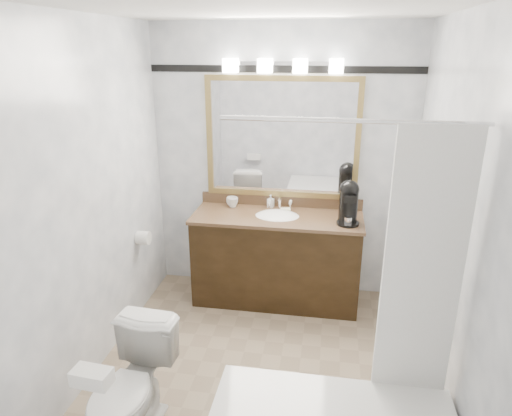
{
  "coord_description": "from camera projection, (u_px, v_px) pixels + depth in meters",
  "views": [
    {
      "loc": [
        0.44,
        -2.8,
        2.29
      ],
      "look_at": [
        -0.08,
        0.35,
        1.15
      ],
      "focal_mm": 32.0,
      "sensor_mm": 36.0,
      "label": 1
    }
  ],
  "objects": [
    {
      "name": "tissue_box",
      "position": [
        92.0,
        377.0,
        2.25
      ],
      "size": [
        0.2,
        0.12,
        0.08
      ],
      "primitive_type": "cube",
      "rotation": [
        0.0,
        0.0,
        -0.08
      ],
      "color": "white",
      "rests_on": "toilet"
    },
    {
      "name": "toilet",
      "position": [
        130.0,
        391.0,
        2.72
      ],
      "size": [
        0.44,
        0.72,
        0.71
      ],
      "primitive_type": "imported",
      "rotation": [
        0.0,
        0.0,
        -0.07
      ],
      "color": "white",
      "rests_on": "ground"
    },
    {
      "name": "vanity",
      "position": [
        277.0,
        256.0,
        4.24
      ],
      "size": [
        1.53,
        0.58,
        0.97
      ],
      "color": "black",
      "rests_on": "ground"
    },
    {
      "name": "room",
      "position": [
        260.0,
        212.0,
        3.02
      ],
      "size": [
        2.42,
        2.62,
        2.52
      ],
      "color": "gray",
      "rests_on": "ground"
    },
    {
      "name": "tp_roll",
      "position": [
        143.0,
        238.0,
        4.0
      ],
      "size": [
        0.11,
        0.12,
        0.12
      ],
      "primitive_type": "cylinder",
      "rotation": [
        0.0,
        1.57,
        0.0
      ],
      "color": "white",
      "rests_on": "room"
    },
    {
      "name": "coffee_maker",
      "position": [
        349.0,
        201.0,
        3.89
      ],
      "size": [
        0.19,
        0.24,
        0.37
      ],
      "rotation": [
        0.0,
        0.0,
        0.04
      ],
      "color": "black",
      "rests_on": "vanity"
    },
    {
      "name": "cup_right",
      "position": [
        233.0,
        202.0,
        4.31
      ],
      "size": [
        0.13,
        0.13,
        0.09
      ],
      "primitive_type": "imported",
      "rotation": [
        0.0,
        0.0,
        0.4
      ],
      "color": "white",
      "rests_on": "vanity"
    },
    {
      "name": "accent_stripe",
      "position": [
        283.0,
        69.0,
        3.94
      ],
      "size": [
        2.4,
        0.01,
        0.06
      ],
      "primitive_type": "cube",
      "color": "black",
      "rests_on": "room"
    },
    {
      "name": "soap_bottle_a",
      "position": [
        271.0,
        201.0,
        4.3
      ],
      "size": [
        0.07,
        0.07,
        0.12
      ],
      "primitive_type": "imported",
      "rotation": [
        0.0,
        0.0,
        -0.29
      ],
      "color": "white",
      "rests_on": "vanity"
    },
    {
      "name": "vanity_light_bar",
      "position": [
        283.0,
        65.0,
        3.87
      ],
      "size": [
        1.02,
        0.14,
        0.12
      ],
      "color": "silver",
      "rests_on": "room"
    },
    {
      "name": "cup_left",
      "position": [
        232.0,
        201.0,
        4.34
      ],
      "size": [
        0.13,
        0.13,
        0.09
      ],
      "primitive_type": "imported",
      "rotation": [
        0.0,
        0.0,
        0.17
      ],
      "color": "white",
      "rests_on": "vanity"
    },
    {
      "name": "mirror",
      "position": [
        282.0,
        138.0,
        4.13
      ],
      "size": [
        1.4,
        0.04,
        1.1
      ],
      "color": "#9E8247",
      "rests_on": "room"
    },
    {
      "name": "soap_bar",
      "position": [
        285.0,
        210.0,
        4.2
      ],
      "size": [
        0.1,
        0.07,
        0.03
      ],
      "primitive_type": "cube",
      "rotation": [
        0.0,
        0.0,
        0.19
      ],
      "color": "beige",
      "rests_on": "vanity"
    }
  ]
}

